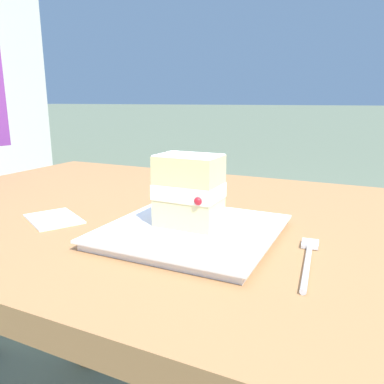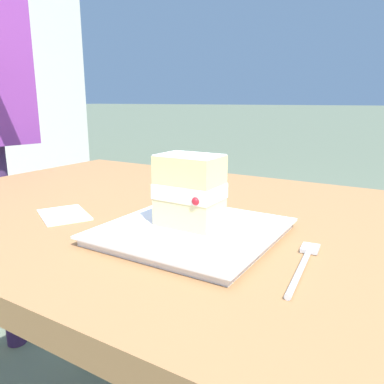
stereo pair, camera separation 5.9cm
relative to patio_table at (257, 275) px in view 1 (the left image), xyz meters
The scene contains 5 objects.
patio_table is the anchor object (origin of this frame).
dessert_plate 0.18m from the patio_table, 122.68° to the right, with size 0.26×0.26×0.02m.
cake_slice 0.23m from the patio_table, 127.53° to the right, with size 0.10×0.08×0.11m.
dessert_fork 0.21m from the patio_table, 52.79° to the right, with size 0.03×0.17×0.01m.
paper_napkin 0.39m from the patio_table, 156.43° to the right, with size 0.14×0.12×0.00m.
Camera 1 is at (0.17, -0.64, 0.98)m, focal length 35.53 mm.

